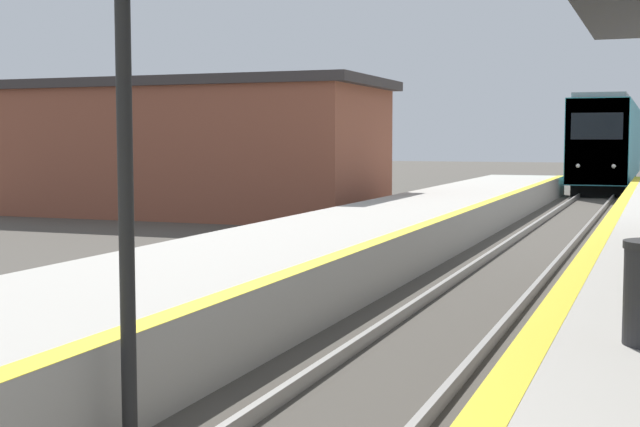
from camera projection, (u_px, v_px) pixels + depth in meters
train at (610, 143)px, 47.38m from camera, size 2.63×21.49×4.52m
signal_near at (122, 48)px, 6.69m from camera, size 0.36×0.31×4.55m
station_building at (185, 148)px, 29.75m from camera, size 13.39×5.95×4.43m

